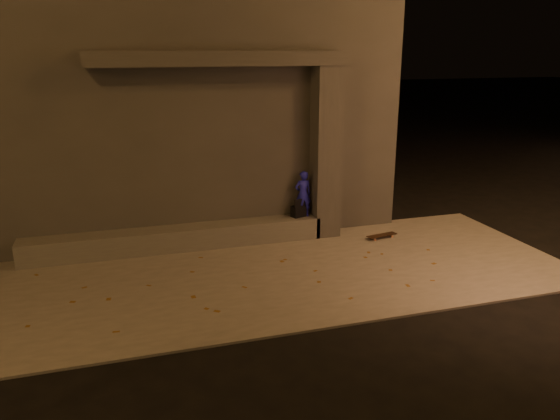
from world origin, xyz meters
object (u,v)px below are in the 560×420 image
object	(u,v)px
skateboarder	(303,194)
skateboard	(382,235)
column	(326,153)
backpack	(298,210)

from	to	relation	value
skateboarder	skateboard	distance (m)	1.92
skateboarder	skateboard	bearing A→B (deg)	156.86
column	skateboard	bearing A→B (deg)	-31.02
skateboarder	backpack	size ratio (longest dim) A/B	2.41
column	skateboard	distance (m)	2.15
column	skateboarder	bearing A→B (deg)	180.00
backpack	skateboard	xyz separation A→B (m)	(1.68, -0.65, -0.53)
backpack	skateboarder	bearing A→B (deg)	-17.63
column	skateboarder	xyz separation A→B (m)	(-0.50, 0.00, -0.85)
column	skateboarder	distance (m)	0.99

